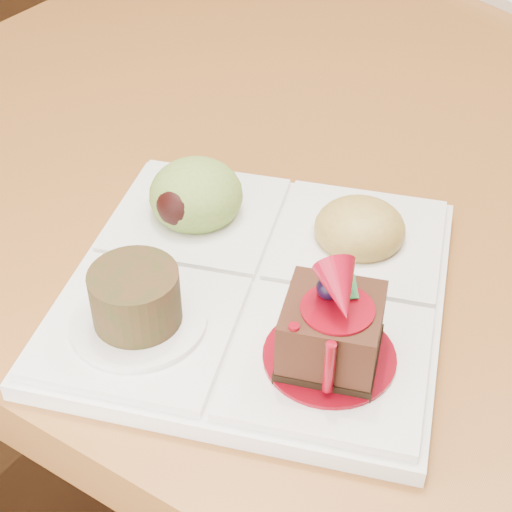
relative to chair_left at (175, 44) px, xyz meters
The scene contains 3 objects.
ground 0.83m from the chair_left, ahead, with size 6.00×6.00×0.00m, color brown.
chair_left is the anchor object (origin of this frame).
sampler_plate 1.00m from the chair_left, 49.17° to the right, with size 0.29×0.29×0.09m.
Camera 1 is at (0.16, -1.06, 1.09)m, focal length 55.00 mm.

